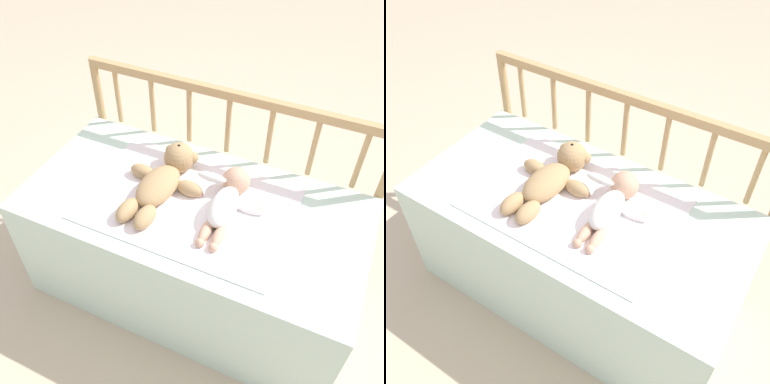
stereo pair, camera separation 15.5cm
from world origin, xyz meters
TOP-DOWN VIEW (x-y plane):
  - ground_plane at (0.00, 0.00)m, footprint 12.00×12.00m
  - crib_mattress at (0.00, 0.00)m, footprint 1.30×0.65m
  - crib_rail at (-0.00, 0.35)m, footprint 1.30×0.04m
  - blanket at (-0.01, -0.01)m, footprint 0.77×0.52m
  - teddy_bear at (-0.14, 0.03)m, footprint 0.32×0.44m
  - baby at (0.13, 0.03)m, footprint 0.28×0.38m

SIDE VIEW (x-z plane):
  - ground_plane at x=0.00m, z-range 0.00..0.00m
  - crib_mattress at x=0.00m, z-range 0.00..0.54m
  - blanket at x=-0.01m, z-range 0.54..0.54m
  - baby at x=0.13m, z-range 0.53..0.64m
  - teddy_bear at x=-0.14m, z-range 0.52..0.65m
  - crib_rail at x=0.00m, z-range 0.18..1.01m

